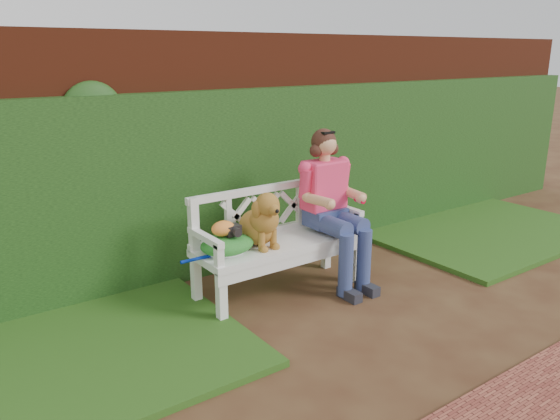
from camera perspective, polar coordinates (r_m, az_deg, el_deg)
ground at (r=4.51m, az=11.73°, el=-10.84°), size 60.00×60.00×0.00m
brick_wall at (r=5.56m, az=-2.12°, el=6.60°), size 10.00×0.30×2.20m
ivy_hedge at (r=5.43m, az=-0.81°, el=3.69°), size 10.00×0.18×1.70m
grass_left at (r=4.14m, az=-23.08°, el=-14.11°), size 2.60×2.00×0.05m
grass_right at (r=6.79m, az=20.07°, el=-1.94°), size 2.60×2.00×0.05m
garden_bench at (r=4.74m, az=0.00°, el=-5.93°), size 1.62×0.72×0.48m
seated_woman at (r=4.87m, az=4.93°, el=0.10°), size 0.77×0.90×1.36m
dog at (r=4.47m, az=-2.15°, el=-0.80°), size 0.34×0.45×0.48m
tennis_racket at (r=4.36m, az=-5.93°, el=-4.44°), size 0.62×0.46×0.03m
green_bag at (r=4.36m, az=-5.54°, el=-3.56°), size 0.52×0.44×0.15m
camera_item at (r=4.32m, az=-5.01°, el=-2.09°), size 0.12×0.09×0.08m
baseball_glove at (r=4.30m, az=-5.97°, el=-1.93°), size 0.20×0.15×0.12m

